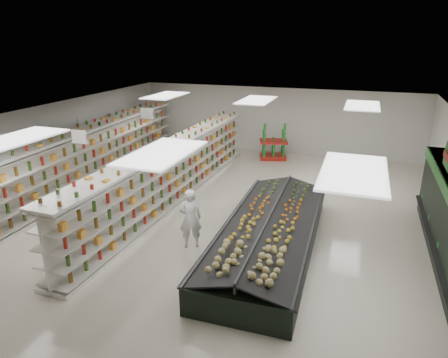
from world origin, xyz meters
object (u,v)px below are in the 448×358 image
at_px(gondola_center, 174,174).
at_px(produce_island, 269,233).
at_px(shopper_main, 190,218).
at_px(shopper_background, 178,160).
at_px(gondola_left, 84,161).
at_px(soda_endcap, 274,143).

distance_m(gondola_center, produce_island, 4.64).
height_order(gondola_center, produce_island, gondola_center).
xyz_separation_m(gondola_center, shopper_main, (1.92, -2.92, -0.11)).
height_order(gondola_center, shopper_background, gondola_center).
bearing_deg(shopper_main, gondola_left, -57.40).
height_order(produce_island, shopper_main, shopper_main).
xyz_separation_m(soda_endcap, shopper_background, (-3.06, -4.05, 0.03)).
bearing_deg(produce_island, gondola_center, 150.24).
distance_m(produce_island, soda_endcap, 8.63).
bearing_deg(gondola_center, produce_island, -28.38).
distance_m(gondola_left, produce_island, 8.13).
height_order(gondola_left, shopper_background, gondola_left).
xyz_separation_m(gondola_center, produce_island, (4.00, -2.29, -0.50)).
relative_size(gondola_center, soda_endcap, 7.53).
relative_size(gondola_left, gondola_center, 1.09).
distance_m(gondola_center, shopper_background, 2.27).
distance_m(soda_endcap, shopper_background, 5.07).
height_order(gondola_left, shopper_main, gondola_left).
bearing_deg(soda_endcap, produce_island, -78.13).
relative_size(soda_endcap, shopper_background, 1.00).
relative_size(produce_island, shopper_main, 4.02).
bearing_deg(soda_endcap, shopper_main, -91.93).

